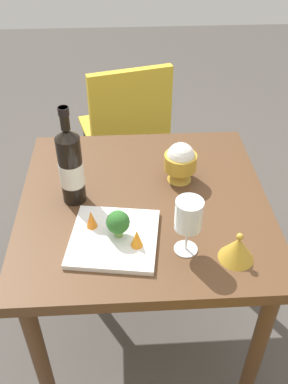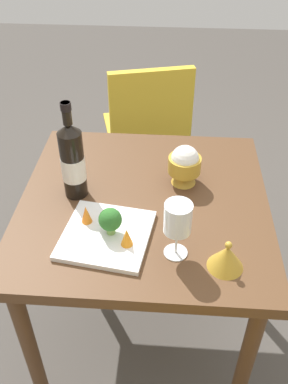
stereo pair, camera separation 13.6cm
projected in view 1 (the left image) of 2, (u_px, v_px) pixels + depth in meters
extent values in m
plane|color=#4C4742|center=(144.00, 327.00, 1.84)|extent=(8.00, 8.00, 0.00)
cube|color=brown|center=(144.00, 204.00, 1.39)|extent=(0.81, 0.81, 0.04)
cylinder|color=brown|center=(216.00, 213.00, 1.91)|extent=(0.05, 0.05, 0.69)
cylinder|color=brown|center=(62.00, 218.00, 1.88)|extent=(0.05, 0.05, 0.69)
cylinder|color=brown|center=(256.00, 354.00, 1.37)|extent=(0.05, 0.05, 0.69)
cylinder|color=brown|center=(42.00, 365.00, 1.34)|extent=(0.05, 0.05, 0.69)
cube|color=gold|center=(122.00, 130.00, 2.28)|extent=(0.49, 0.49, 0.02)
cube|color=gold|center=(131.00, 110.00, 2.01)|extent=(0.40, 0.14, 0.40)
cylinder|color=black|center=(88.00, 153.00, 2.51)|extent=(0.03, 0.03, 0.43)
cylinder|color=black|center=(143.00, 144.00, 2.59)|extent=(0.03, 0.03, 0.43)
cylinder|color=black|center=(101.00, 187.00, 2.25)|extent=(0.03, 0.03, 0.43)
cylinder|color=black|center=(161.00, 176.00, 2.34)|extent=(0.03, 0.03, 0.43)
cylinder|color=black|center=(71.00, 170.00, 1.31)|extent=(0.07, 0.07, 0.23)
cone|color=black|center=(66.00, 134.00, 1.23)|extent=(0.07, 0.07, 0.03)
cylinder|color=black|center=(64.00, 118.00, 1.20)|extent=(0.03, 0.03, 0.07)
cylinder|color=black|center=(63.00, 111.00, 1.18)|extent=(0.03, 0.03, 0.02)
cylinder|color=silver|center=(72.00, 173.00, 1.32)|extent=(0.08, 0.08, 0.08)
cylinder|color=white|center=(186.00, 249.00, 1.21)|extent=(0.07, 0.07, 0.00)
cylinder|color=white|center=(187.00, 238.00, 1.18)|extent=(0.01, 0.01, 0.08)
cylinder|color=white|center=(189.00, 215.00, 1.12)|extent=(0.08, 0.08, 0.09)
cone|color=gold|center=(180.00, 174.00, 1.45)|extent=(0.08, 0.08, 0.04)
cylinder|color=gold|center=(180.00, 162.00, 1.42)|extent=(0.11, 0.11, 0.05)
sphere|color=white|center=(181.00, 156.00, 1.41)|extent=(0.09, 0.09, 0.09)
cone|color=gold|center=(237.00, 248.00, 1.16)|extent=(0.10, 0.10, 0.07)
sphere|color=gold|center=(240.00, 237.00, 1.13)|extent=(0.02, 0.02, 0.02)
cube|color=white|center=(114.00, 238.00, 1.23)|extent=(0.28, 0.28, 0.02)
cylinder|color=#729E4C|center=(118.00, 232.00, 1.22)|extent=(0.03, 0.03, 0.03)
sphere|color=#2D6B28|center=(118.00, 222.00, 1.20)|extent=(0.07, 0.07, 0.07)
cone|color=orange|center=(137.00, 238.00, 1.18)|extent=(0.04, 0.04, 0.06)
cone|color=orange|center=(91.00, 219.00, 1.24)|extent=(0.03, 0.03, 0.06)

